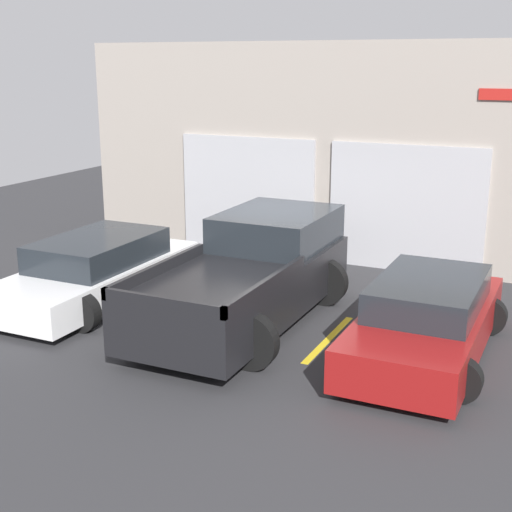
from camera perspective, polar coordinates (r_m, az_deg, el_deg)
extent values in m
plane|color=#2D2D30|center=(13.54, 1.69, -3.54)|extent=(28.00, 28.00, 0.00)
cube|color=#9E9389|center=(16.01, 6.53, 8.15)|extent=(12.44, 0.60, 4.80)
cube|color=#ADADB2|center=(16.63, -0.72, 4.87)|extent=(3.32, 0.08, 2.71)
cube|color=#ADADB2|center=(15.41, 11.86, 3.70)|extent=(3.32, 0.08, 2.71)
cube|color=#B21E19|center=(14.83, 19.15, 12.11)|extent=(0.90, 0.03, 0.22)
cube|color=black|center=(12.09, -1.01, -2.55)|extent=(1.99, 5.13, 0.86)
cube|color=#1E2328|center=(13.12, 1.69, 2.25)|extent=(1.83, 2.31, 0.63)
cube|color=black|center=(11.43, -7.88, -1.04)|extent=(0.08, 2.82, 0.18)
cube|color=black|center=(10.55, 0.88, -2.30)|extent=(0.08, 2.82, 0.18)
cube|color=black|center=(9.84, -7.53, -3.76)|extent=(1.99, 0.08, 0.18)
cylinder|color=black|center=(13.89, -1.39, -1.16)|extent=(0.87, 0.22, 0.87)
cylinder|color=black|center=(13.23, 5.49, -2.08)|extent=(0.87, 0.22, 0.87)
cylinder|color=black|center=(11.29, -8.65, -5.31)|extent=(0.87, 0.22, 0.87)
cylinder|color=black|center=(10.46, -0.48, -6.83)|extent=(0.87, 0.22, 0.87)
cube|color=white|center=(13.75, -12.67, -1.75)|extent=(1.80, 4.59, 0.55)
cube|color=#1E2328|center=(13.69, -12.51, 0.49)|extent=(1.58, 2.52, 0.50)
cylinder|color=black|center=(15.32, -11.77, -0.30)|extent=(0.66, 0.22, 0.66)
cylinder|color=black|center=(14.45, -6.73, -1.02)|extent=(0.66, 0.22, 0.66)
cylinder|color=black|center=(13.27, -19.11, -3.30)|extent=(0.66, 0.22, 0.66)
cylinder|color=black|center=(12.25, -13.75, -4.41)|extent=(0.66, 0.22, 0.66)
cube|color=maroon|center=(11.22, 13.41, -5.63)|extent=(1.70, 4.34, 0.61)
cube|color=#1E2328|center=(11.15, 13.69, -2.87)|extent=(1.50, 2.39, 0.46)
cylinder|color=black|center=(12.65, 11.37, -3.73)|extent=(0.62, 0.22, 0.62)
cylinder|color=black|center=(12.42, 18.04, -4.58)|extent=(0.62, 0.22, 0.62)
cylinder|color=black|center=(10.23, 7.64, -8.27)|extent=(0.62, 0.22, 0.62)
cylinder|color=black|center=(9.93, 15.93, -9.49)|extent=(0.62, 0.22, 0.62)
cube|color=gold|center=(14.84, -17.33, -2.52)|extent=(0.12, 2.20, 0.01)
cube|color=gold|center=(13.02, -7.14, -4.41)|extent=(0.12, 2.20, 0.01)
cube|color=gold|center=(11.75, 5.84, -6.60)|extent=(0.12, 2.20, 0.01)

